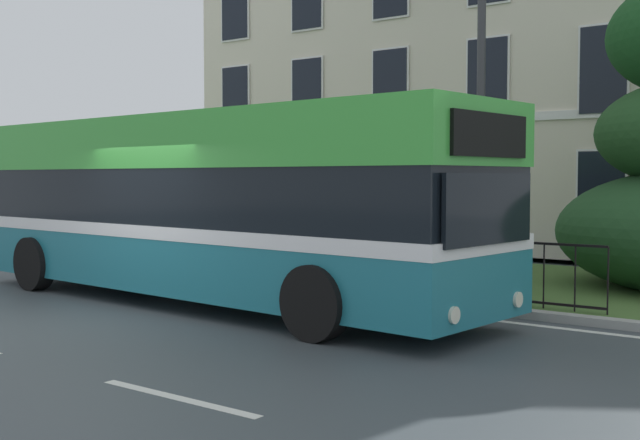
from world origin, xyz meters
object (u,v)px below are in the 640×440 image
georgian_townhouse (523,52)px  litter_bin (259,246)px  single_decker_bus (206,205)px  street_lamp_post (481,60)px

georgian_townhouse → litter_bin: size_ratio=15.03×
georgian_townhouse → single_decker_bus: size_ratio=1.63×
single_decker_bus → street_lamp_post: (3.31, 3.13, 2.42)m
georgian_townhouse → litter_bin: georgian_townhouse is taller
single_decker_bus → litter_bin: size_ratio=9.22×
georgian_townhouse → street_lamp_post: (3.97, -11.13, -1.89)m
georgian_townhouse → street_lamp_post: 11.96m
single_decker_bus → litter_bin: 2.84m
street_lamp_post → litter_bin: (-4.38, -0.65, -3.30)m
street_lamp_post → litter_bin: size_ratio=5.97×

